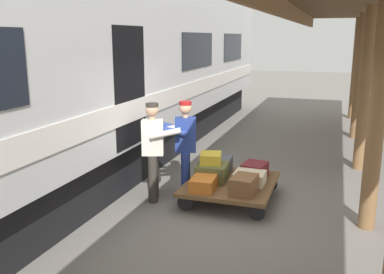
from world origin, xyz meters
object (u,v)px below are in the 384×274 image
(suitcase_olive_duffel, at_px, (212,172))
(suitcase_brown_leather, at_px, (244,185))
(porter_in_overalls, at_px, (184,146))
(porter_by_door, at_px, (154,149))
(suitcase_maroon_trunk, at_px, (255,169))
(suitcase_cream_canvas, at_px, (250,178))
(train_car, at_px, (54,78))
(luggage_cart, at_px, (230,184))
(suitcase_slate_roller, at_px, (219,165))
(suitcase_yellow_case, at_px, (211,158))
(suitcase_orange_carryall, at_px, (204,183))

(suitcase_olive_duffel, bearing_deg, suitcase_brown_leather, 144.62)
(porter_in_overalls, bearing_deg, porter_by_door, 40.67)
(suitcase_olive_duffel, distance_m, porter_in_overalls, 0.67)
(suitcase_maroon_trunk, xyz_separation_m, porter_in_overalls, (1.15, 0.52, 0.47))
(suitcase_cream_canvas, bearing_deg, train_car, 6.98)
(porter_by_door, bearing_deg, suitcase_brown_leather, 177.79)
(train_car, xyz_separation_m, suitcase_cream_canvas, (-3.47, -0.43, -1.62))
(suitcase_brown_leather, bearing_deg, luggage_cart, -54.86)
(suitcase_maroon_trunk, relative_size, suitcase_olive_duffel, 0.85)
(suitcase_slate_roller, bearing_deg, porter_in_overalls, 46.36)
(suitcase_yellow_case, bearing_deg, suitcase_slate_roller, -95.25)
(suitcase_cream_canvas, relative_size, porter_in_overalls, 0.30)
(train_car, bearing_deg, suitcase_brown_leather, 179.28)
(porter_in_overalls, bearing_deg, suitcase_maroon_trunk, -155.82)
(suitcase_olive_duffel, bearing_deg, luggage_cart, 180.00)
(suitcase_cream_canvas, distance_m, suitcase_slate_roller, 0.81)
(suitcase_orange_carryall, height_order, porter_by_door, porter_by_door)
(luggage_cart, height_order, suitcase_orange_carryall, suitcase_orange_carryall)
(suitcase_maroon_trunk, bearing_deg, suitcase_cream_canvas, 90.00)
(suitcase_brown_leather, bearing_deg, suitcase_maroon_trunk, -90.00)
(suitcase_brown_leather, bearing_deg, suitcase_orange_carryall, 0.00)
(suitcase_cream_canvas, bearing_deg, suitcase_orange_carryall, 35.38)
(suitcase_brown_leather, height_order, porter_by_door, porter_by_door)
(suitcase_slate_roller, relative_size, suitcase_yellow_case, 1.20)
(luggage_cart, height_order, porter_in_overalls, porter_in_overalls)
(train_car, distance_m, suitcase_cream_canvas, 3.86)
(train_car, distance_m, suitcase_maroon_trunk, 3.93)
(train_car, height_order, luggage_cart, train_car)
(suitcase_cream_canvas, xyz_separation_m, suitcase_olive_duffel, (0.66, 0.00, 0.04))
(suitcase_cream_canvas, bearing_deg, suitcase_yellow_case, -3.26)
(suitcase_slate_roller, relative_size, suitcase_maroon_trunk, 1.03)
(suitcase_brown_leather, height_order, porter_in_overalls, porter_in_overalls)
(luggage_cart, bearing_deg, suitcase_maroon_trunk, -125.14)
(porter_in_overalls, relative_size, porter_by_door, 1.00)
(suitcase_cream_canvas, relative_size, porter_by_door, 0.30)
(suitcase_maroon_trunk, height_order, suitcase_yellow_case, suitcase_yellow_case)
(suitcase_cream_canvas, relative_size, suitcase_slate_roller, 1.05)
(train_car, height_order, suitcase_yellow_case, train_car)
(suitcase_slate_roller, xyz_separation_m, suitcase_olive_duffel, (0.00, 0.47, 0.01))
(luggage_cart, relative_size, suitcase_maroon_trunk, 3.58)
(suitcase_cream_canvas, height_order, suitcase_maroon_trunk, suitcase_maroon_trunk)
(suitcase_yellow_case, bearing_deg, suitcase_brown_leather, 143.98)
(porter_by_door, bearing_deg, suitcase_slate_roller, -136.11)
(train_car, distance_m, suitcase_brown_leather, 3.82)
(suitcase_slate_roller, bearing_deg, porter_by_door, 43.89)
(train_car, relative_size, suitcase_yellow_case, 51.61)
(suitcase_slate_roller, bearing_deg, train_car, 17.64)
(luggage_cart, relative_size, porter_by_door, 1.00)
(porter_in_overalls, bearing_deg, suitcase_yellow_case, -168.91)
(suitcase_olive_duffel, distance_m, porter_by_door, 1.09)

